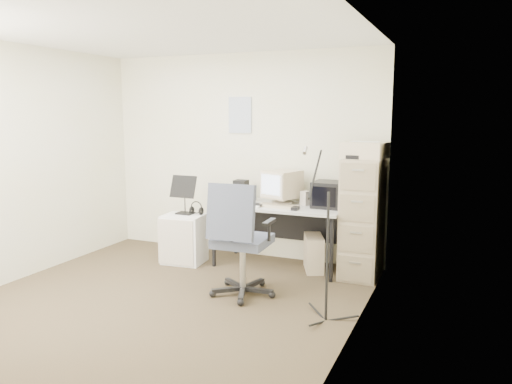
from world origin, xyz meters
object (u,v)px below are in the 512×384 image
at_px(office_chair, 243,239).
at_px(filing_cabinet, 362,218).
at_px(desk, 279,236).
at_px(side_cart, 184,239).

bearing_deg(office_chair, filing_cabinet, 44.69).
bearing_deg(desk, office_chair, -90.50).
distance_m(desk, office_chair, 1.02).
height_order(office_chair, side_cart, office_chair).
xyz_separation_m(filing_cabinet, side_cart, (-2.05, -0.34, -0.36)).
distance_m(filing_cabinet, side_cart, 2.11).
height_order(filing_cabinet, office_chair, filing_cabinet).
bearing_deg(filing_cabinet, desk, -178.19).
height_order(desk, office_chair, office_chair).
relative_size(filing_cabinet, side_cart, 2.23).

